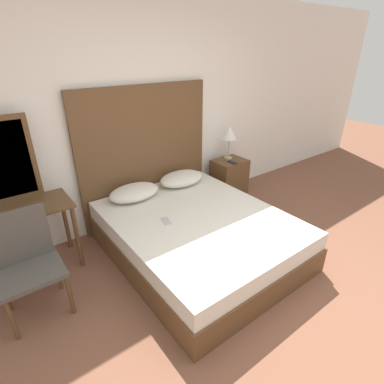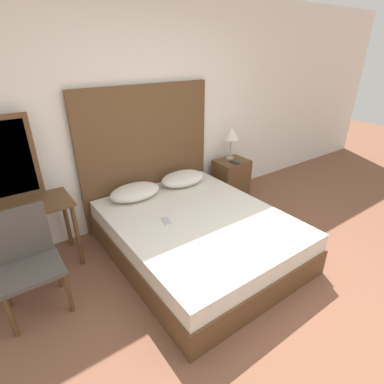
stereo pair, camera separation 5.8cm
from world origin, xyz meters
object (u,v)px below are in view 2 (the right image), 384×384
object	(u,v)px
table_lamp	(231,134)
vanity_desk	(19,220)
bed	(197,235)
phone_on_nightstand	(234,163)
chair	(26,256)
nightstand	(231,179)
phone_on_bed	(166,221)

from	to	relation	value
table_lamp	vanity_desk	bearing A→B (deg)	-177.56
bed	phone_on_nightstand	world-z (taller)	phone_on_nightstand
phone_on_nightstand	chair	distance (m)	2.83
bed	chair	xyz separation A→B (m)	(-1.60, 0.25, 0.29)
phone_on_nightstand	vanity_desk	distance (m)	2.75
table_lamp	phone_on_nightstand	size ratio (longest dim) A/B	3.18
phone_on_nightstand	chair	size ratio (longest dim) A/B	0.17
nightstand	phone_on_nightstand	world-z (taller)	phone_on_nightstand
bed	chair	world-z (taller)	chair
table_lamp	phone_on_bed	bearing A→B (deg)	-154.19
phone_on_bed	vanity_desk	distance (m)	1.41
phone_on_bed	nightstand	xyz separation A→B (m)	(1.55, 0.69, -0.17)
bed	table_lamp	bearing A→B (deg)	35.07
bed	table_lamp	size ratio (longest dim) A/B	4.26
table_lamp	chair	xyz separation A→B (m)	(-2.86, -0.63, -0.46)
phone_on_bed	nightstand	bearing A→B (deg)	23.95
phone_on_bed	phone_on_nightstand	size ratio (longest dim) A/B	1.06
bed	vanity_desk	distance (m)	1.78
phone_on_bed	vanity_desk	world-z (taller)	vanity_desk
phone_on_nightstand	vanity_desk	world-z (taller)	vanity_desk
nightstand	vanity_desk	distance (m)	2.81
bed	phone_on_nightstand	size ratio (longest dim) A/B	13.55
table_lamp	phone_on_nightstand	distance (m)	0.41
bed	vanity_desk	xyz separation A→B (m)	(-1.56, 0.76, 0.37)
table_lamp	vanity_desk	size ratio (longest dim) A/B	0.49
phone_on_bed	vanity_desk	bearing A→B (deg)	152.71
bed	phone_on_nightstand	bearing A→B (deg)	30.98
table_lamp	vanity_desk	distance (m)	2.85
vanity_desk	chair	world-z (taller)	chair
nightstand	phone_on_nightstand	xyz separation A→B (m)	(-0.04, -0.09, 0.30)
bed	phone_on_bed	size ratio (longest dim) A/B	12.80
chair	nightstand	bearing A→B (deg)	11.14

